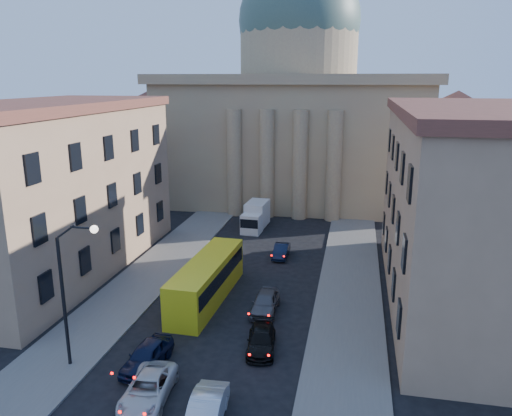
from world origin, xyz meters
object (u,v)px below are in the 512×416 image
Objects in this scene: car_left_near at (147,356)px; car_right_near at (206,412)px; city_bus at (207,279)px; street_lamp at (70,284)px; box_truck at (256,217)px.

car_right_near is at bearing -35.77° from car_left_near.
car_right_near is at bearing -71.17° from city_bus.
street_lamp is 1.60× the size of box_truck.
city_bus reaches higher than box_truck.
car_left_near is at bearing 135.58° from car_right_near.
box_truck is at bearing 93.88° from car_left_near.
car_left_near is (4.02, 0.79, -4.54)m from street_lamp.
car_right_near is (8.90, -3.45, -4.54)m from street_lamp.
car_right_near is at bearing -79.41° from box_truck.
street_lamp reaches higher than car_right_near.
street_lamp is at bearing -112.35° from city_bus.
car_right_near is 14.51m from city_bus.
car_left_near is at bearing 11.13° from street_lamp.
box_truck is at bearing 93.89° from car_right_near.
car_left_near is at bearing -92.24° from city_bus.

